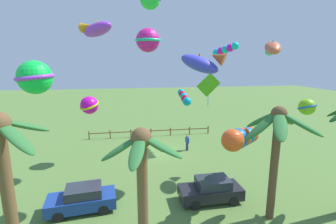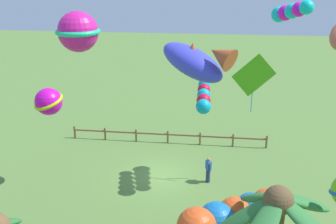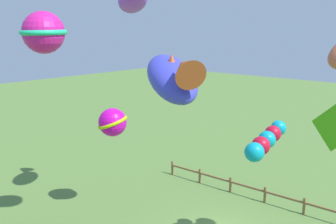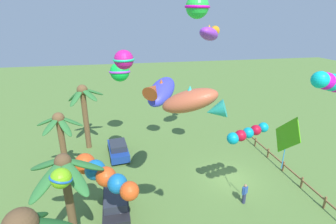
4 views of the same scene
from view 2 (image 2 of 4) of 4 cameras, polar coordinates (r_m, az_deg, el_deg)
name	(u,v)px [view 2 (image 2 of 4)]	position (r m, az deg, el deg)	size (l,w,h in m)	color
ground_plane	(160,176)	(24.10, -1.17, -9.39)	(120.00, 120.00, 0.00)	#567A38
rail_fence	(168,135)	(28.28, -0.04, -3.47)	(14.28, 0.12, 0.95)	brown
spectator_0	(208,170)	(23.20, 5.96, -8.46)	(0.38, 0.50, 1.59)	#2D3351
kite_tube_1	(230,216)	(13.25, 9.13, -14.86)	(3.52, 3.61, 1.68)	#E94F1C
kite_ball_4	(49,102)	(22.46, -17.20, 1.48)	(2.33, 2.33, 1.52)	#CF0CB0
kite_fish_5	(196,61)	(14.86, 4.18, 7.56)	(3.41, 2.74, 1.94)	#3B3FD4
kite_tube_6	(204,97)	(21.26, 5.29, 2.28)	(0.81, 2.92, 1.32)	#0CA0BF
kite_tube_7	(290,12)	(22.14, 17.60, 13.95)	(1.78, 2.96, 1.37)	#0CC8C7
kite_diamond_8	(254,76)	(22.01, 12.51, 5.22)	(2.42, 0.49, 3.35)	#4CBA11
kite_ball_9	(78,32)	(13.58, -13.13, 11.47)	(1.88, 1.88, 1.37)	#D81A8B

